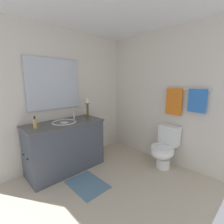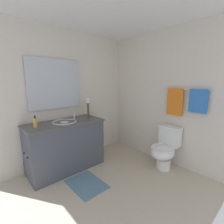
{
  "view_description": "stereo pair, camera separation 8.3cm",
  "coord_description": "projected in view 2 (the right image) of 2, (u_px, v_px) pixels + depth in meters",
  "views": [
    {
      "loc": [
        1.53,
        -1.43,
        1.53
      ],
      "look_at": [
        -0.4,
        0.42,
        1.01
      ],
      "focal_mm": 25.51,
      "sensor_mm": 36.0,
      "label": 1
    },
    {
      "loc": [
        1.59,
        -1.37,
        1.53
      ],
      "look_at": [
        -0.4,
        0.42,
        1.01
      ],
      "focal_mm": 25.51,
      "sensor_mm": 36.0,
      "label": 2
    }
  ],
  "objects": [
    {
      "name": "floor",
      "position": [
        109.0,
        187.0,
        2.35
      ],
      "size": [
        2.44,
        2.72,
        0.02
      ],
      "primitive_type": "cube",
      "color": "beige",
      "rests_on": "ground"
    },
    {
      "name": "bath_mat",
      "position": [
        86.0,
        184.0,
        2.4
      ],
      "size": [
        0.6,
        0.44,
        0.02
      ],
      "primitive_type": "cube",
      "color": "slate",
      "rests_on": "ground"
    },
    {
      "name": "toilet",
      "position": [
        165.0,
        149.0,
        2.79
      ],
      "size": [
        0.39,
        0.54,
        0.75
      ],
      "color": "white",
      "rests_on": "ground"
    },
    {
      "name": "mirror",
      "position": [
        55.0,
        84.0,
        2.78
      ],
      "size": [
        0.02,
        0.94,
        0.86
      ],
      "primitive_type": "cube",
      "color": "silver"
    },
    {
      "name": "sink_basin",
      "position": [
        65.0,
        124.0,
        2.7
      ],
      "size": [
        0.4,
        0.4,
        0.24
      ],
      "color": "white",
      "rests_on": "vanity_cabinet"
    },
    {
      "name": "towel_center",
      "position": [
        198.0,
        101.0,
        2.48
      ],
      "size": [
        0.28,
        0.03,
        0.37
      ],
      "primitive_type": "cube",
      "color": "blue",
      "rests_on": "towel_bar"
    },
    {
      "name": "towel_near_vanity",
      "position": [
        175.0,
        102.0,
        2.76
      ],
      "size": [
        0.28,
        0.03,
        0.46
      ],
      "primitive_type": "cube",
      "color": "orange",
      "rests_on": "towel_bar"
    },
    {
      "name": "vanity_cabinet",
      "position": [
        66.0,
        146.0,
        2.78
      ],
      "size": [
        0.58,
        1.29,
        0.85
      ],
      "color": "#474C56",
      "rests_on": "ground"
    },
    {
      "name": "wall_back",
      "position": [
        163.0,
        98.0,
        3.01
      ],
      "size": [
        2.44,
        0.04,
        2.45
      ],
      "primitive_type": "cube",
      "color": "silver",
      "rests_on": "ground"
    },
    {
      "name": "towel_bar",
      "position": [
        187.0,
        90.0,
        2.59
      ],
      "size": [
        0.75,
        0.02,
        0.02
      ],
      "primitive_type": "cylinder",
      "rotation": [
        0.0,
        1.57,
        0.0
      ],
      "color": "silver"
    },
    {
      "name": "ceiling",
      "position": [
        108.0,
        1.0,
        1.88
      ],
      "size": [
        2.44,
        2.72,
        0.02
      ],
      "primitive_type": "cube",
      "color": "white"
    },
    {
      "name": "soap_bottle",
      "position": [
        35.0,
        123.0,
        2.37
      ],
      "size": [
        0.06,
        0.06,
        0.18
      ],
      "color": "#E5B259",
      "rests_on": "vanity_cabinet"
    },
    {
      "name": "candle_holder_tall",
      "position": [
        88.0,
        107.0,
        3.05
      ],
      "size": [
        0.09,
        0.09,
        0.35
      ],
      "color": "brown",
      "rests_on": "vanity_cabinet"
    },
    {
      "name": "wall_left",
      "position": [
        66.0,
        98.0,
        3.0
      ],
      "size": [
        0.04,
        2.72,
        2.45
      ],
      "primitive_type": "cube",
      "color": "silver",
      "rests_on": "ground"
    }
  ]
}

